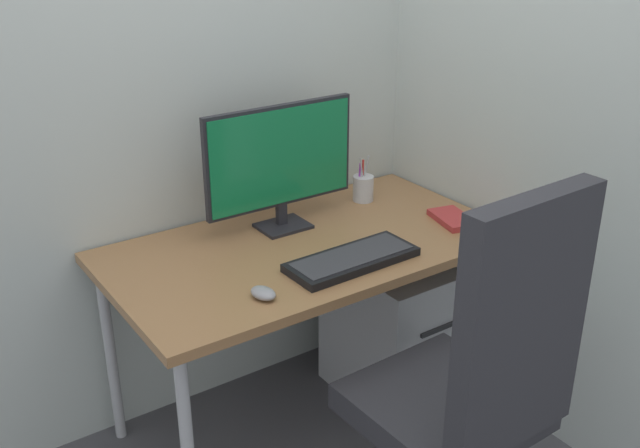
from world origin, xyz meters
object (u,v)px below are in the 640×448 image
Objects in this scene: filing_cabinet at (399,325)px; monitor at (280,160)px; pen_holder at (363,188)px; office_chair at (477,377)px; keyboard at (352,259)px; mouse at (263,293)px; notebook at (453,219)px.

monitor reaches higher than filing_cabinet.
filing_cabinet is 3.20× the size of pen_holder.
office_chair reaches higher than pen_holder.
keyboard is at bearing -85.01° from monitor.
monitor reaches higher than keyboard.
mouse is (-0.74, -0.22, 0.48)m from filing_cabinet.
office_chair is 0.67m from mouse.
keyboard is 2.35× the size of notebook.
office_chair is 1.05m from pen_holder.
keyboard is at bearing 93.02° from office_chair.
filing_cabinet is 0.51m from notebook.
office_chair is at bearing -63.48° from mouse.
pen_holder is at bearing 21.94° from mouse.
keyboard is (-0.03, 0.55, 0.15)m from office_chair.
pen_holder is (0.73, 0.45, 0.04)m from mouse.
monitor reaches higher than pen_holder.
filing_cabinet is at bearing 151.43° from notebook.
monitor is at bearing -174.75° from pen_holder.
notebook is (0.13, -0.12, 0.47)m from filing_cabinet.
office_chair is at bearing -114.72° from notebook.
monitor is 3.19× the size of pen_holder.
filing_cabinet is 6.45× the size of mouse.
mouse is at bearing -127.81° from monitor.
pen_holder is (-0.01, 0.24, 0.52)m from filing_cabinet.
notebook is at bearing 51.79° from office_chair.
keyboard is at bearing -131.31° from pen_holder.
monitor is (-0.06, 0.94, 0.39)m from office_chair.
pen_holder is at bearing 70.74° from office_chair.
filing_cabinet is at bearing 25.68° from keyboard.
filing_cabinet is 0.64m from keyboard.
office_chair is 6.29× the size of notebook.
keyboard is 0.56m from pen_holder.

